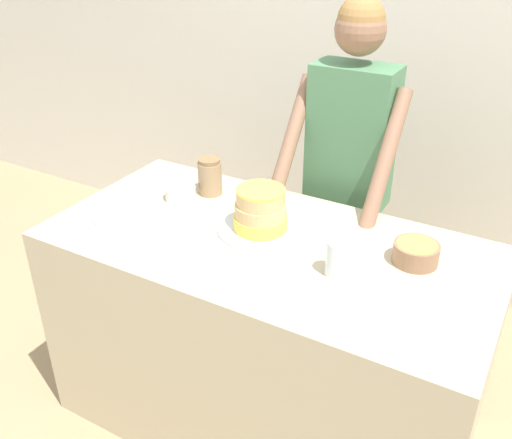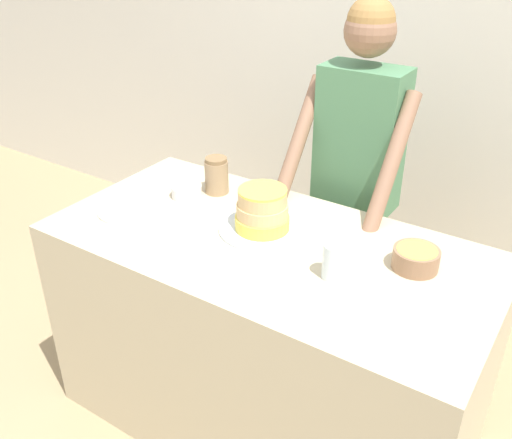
{
  "view_description": "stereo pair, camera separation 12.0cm",
  "coord_description": "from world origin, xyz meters",
  "px_view_note": "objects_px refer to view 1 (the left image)",
  "views": [
    {
      "loc": [
        0.89,
        -1.22,
        2.08
      ],
      "look_at": [
        -0.03,
        0.39,
        1.06
      ],
      "focal_mm": 40.0,
      "sensor_mm": 36.0,
      "label": 1
    },
    {
      "loc": [
        0.99,
        -1.16,
        2.08
      ],
      "look_at": [
        -0.03,
        0.39,
        1.06
      ],
      "focal_mm": 40.0,
      "sensor_mm": 36.0,
      "label": 2
    }
  ],
  "objects_px": {
    "person_baker": "(349,154)",
    "ceramic_plate": "(122,215)",
    "cake": "(261,213)",
    "frosting_bowl_yellow": "(416,252)",
    "stoneware_jar": "(210,177)",
    "drinking_glass": "(337,258)",
    "frosting_bowl_white": "(180,193)"
  },
  "relations": [
    {
      "from": "cake",
      "to": "ceramic_plate",
      "type": "bearing_deg",
      "value": -161.78
    },
    {
      "from": "ceramic_plate",
      "to": "cake",
      "type": "bearing_deg",
      "value": 18.22
    },
    {
      "from": "cake",
      "to": "frosting_bowl_white",
      "type": "xyz_separation_m",
      "value": [
        -0.44,
        0.06,
        -0.05
      ]
    },
    {
      "from": "frosting_bowl_yellow",
      "to": "stoneware_jar",
      "type": "height_order",
      "value": "stoneware_jar"
    },
    {
      "from": "person_baker",
      "to": "cake",
      "type": "distance_m",
      "value": 0.59
    },
    {
      "from": "ceramic_plate",
      "to": "frosting_bowl_yellow",
      "type": "bearing_deg",
      "value": 12.49
    },
    {
      "from": "stoneware_jar",
      "to": "drinking_glass",
      "type": "bearing_deg",
      "value": -23.29
    },
    {
      "from": "person_baker",
      "to": "cake",
      "type": "xyz_separation_m",
      "value": [
        -0.14,
        -0.57,
        -0.07
      ]
    },
    {
      "from": "ceramic_plate",
      "to": "person_baker",
      "type": "bearing_deg",
      "value": 47.35
    },
    {
      "from": "frosting_bowl_white",
      "to": "ceramic_plate",
      "type": "relative_size",
      "value": 0.55
    },
    {
      "from": "ceramic_plate",
      "to": "drinking_glass",
      "type": "bearing_deg",
      "value": 2.68
    },
    {
      "from": "frosting_bowl_yellow",
      "to": "ceramic_plate",
      "type": "bearing_deg",
      "value": -167.51
    },
    {
      "from": "cake",
      "to": "frosting_bowl_white",
      "type": "height_order",
      "value": "cake"
    },
    {
      "from": "drinking_glass",
      "to": "ceramic_plate",
      "type": "distance_m",
      "value": 0.94
    },
    {
      "from": "drinking_glass",
      "to": "stoneware_jar",
      "type": "height_order",
      "value": "stoneware_jar"
    },
    {
      "from": "person_baker",
      "to": "drinking_glass",
      "type": "xyz_separation_m",
      "value": [
        0.24,
        -0.71,
        -0.08
      ]
    },
    {
      "from": "cake",
      "to": "drinking_glass",
      "type": "relative_size",
      "value": 2.61
    },
    {
      "from": "frosting_bowl_yellow",
      "to": "drinking_glass",
      "type": "distance_m",
      "value": 0.31
    },
    {
      "from": "frosting_bowl_yellow",
      "to": "ceramic_plate",
      "type": "height_order",
      "value": "frosting_bowl_yellow"
    },
    {
      "from": "stoneware_jar",
      "to": "frosting_bowl_yellow",
      "type": "bearing_deg",
      "value": -6.24
    },
    {
      "from": "person_baker",
      "to": "ceramic_plate",
      "type": "bearing_deg",
      "value": -132.65
    },
    {
      "from": "frosting_bowl_white",
      "to": "frosting_bowl_yellow",
      "type": "bearing_deg",
      "value": 0.44
    },
    {
      "from": "person_baker",
      "to": "ceramic_plate",
      "type": "relative_size",
      "value": 7.36
    },
    {
      "from": "frosting_bowl_white",
      "to": "drinking_glass",
      "type": "bearing_deg",
      "value": -14.03
    },
    {
      "from": "person_baker",
      "to": "ceramic_plate",
      "type": "height_order",
      "value": "person_baker"
    },
    {
      "from": "person_baker",
      "to": "frosting_bowl_yellow",
      "type": "bearing_deg",
      "value": -47.24
    },
    {
      "from": "drinking_glass",
      "to": "ceramic_plate",
      "type": "bearing_deg",
      "value": -177.32
    },
    {
      "from": "stoneware_jar",
      "to": "ceramic_plate",
      "type": "bearing_deg",
      "value": -119.4
    },
    {
      "from": "cake",
      "to": "frosting_bowl_yellow",
      "type": "relative_size",
      "value": 2.1
    },
    {
      "from": "cake",
      "to": "frosting_bowl_yellow",
      "type": "xyz_separation_m",
      "value": [
        0.6,
        0.07,
        -0.04
      ]
    },
    {
      "from": "cake",
      "to": "stoneware_jar",
      "type": "xyz_separation_m",
      "value": [
        -0.36,
        0.18,
        0.0
      ]
    },
    {
      "from": "cake",
      "to": "person_baker",
      "type": "bearing_deg",
      "value": 76.51
    }
  ]
}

